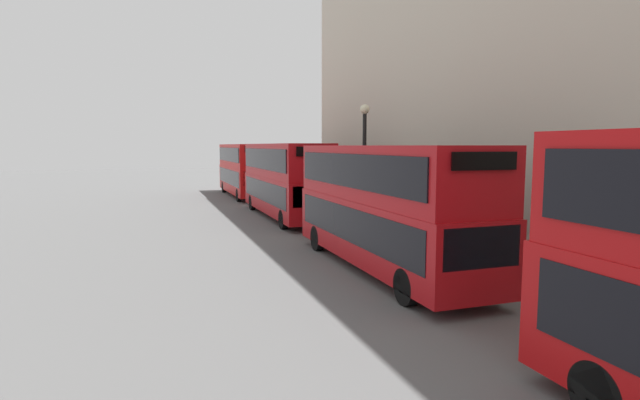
{
  "coord_description": "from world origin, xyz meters",
  "views": [
    {
      "loc": [
        -5.84,
        4.38,
        4.2
      ],
      "look_at": [
        0.48,
        22.82,
        2.07
      ],
      "focal_mm": 28.0,
      "sensor_mm": 36.0,
      "label": 1
    }
  ],
  "objects": [
    {
      "name": "bus_third_in_queue",
      "position": [
        1.6,
        32.49,
        2.38
      ],
      "size": [
        2.59,
        11.22,
        4.31
      ],
      "color": "#A80F14",
      "rests_on": "ground"
    },
    {
      "name": "street_lamp",
      "position": [
        3.59,
        25.57,
        3.79
      ],
      "size": [
        0.44,
        0.44,
        6.08
      ],
      "color": "black",
      "rests_on": "ground"
    },
    {
      "name": "bus_trailing",
      "position": [
        1.6,
        45.6,
        2.38
      ],
      "size": [
        2.59,
        11.01,
        4.31
      ],
      "color": "red",
      "rests_on": "ground"
    },
    {
      "name": "bus_second_in_queue",
      "position": [
        1.6,
        19.42,
        2.33
      ],
      "size": [
        2.59,
        10.55,
        4.21
      ],
      "color": "#A80F14",
      "rests_on": "ground"
    }
  ]
}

